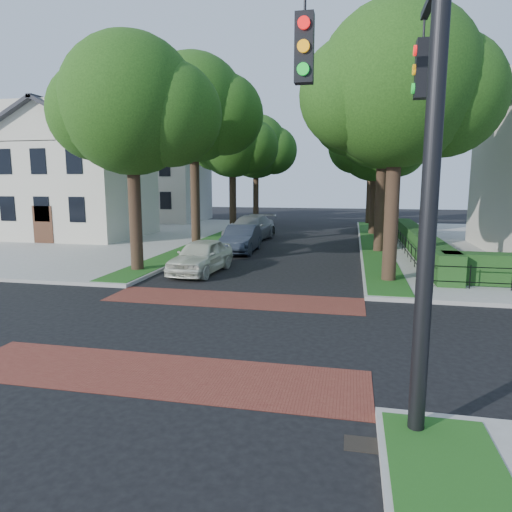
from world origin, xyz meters
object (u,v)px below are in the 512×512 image
(traffic_signal, at_px, (416,140))
(parked_car_middle, at_px, (241,239))
(parked_car_front, at_px, (201,256))
(parked_car_rear, at_px, (250,228))

(traffic_signal, relative_size, parked_car_middle, 1.66)
(traffic_signal, relative_size, parked_car_front, 1.79)
(traffic_signal, distance_m, parked_car_front, 14.67)
(traffic_signal, relative_size, parked_car_rear, 1.35)
(parked_car_front, distance_m, parked_car_middle, 6.24)
(parked_car_middle, xyz_separation_m, parked_car_rear, (-0.69, 5.39, 0.07))
(traffic_signal, xyz_separation_m, parked_car_middle, (-7.19, 18.19, -3.91))
(parked_car_front, xyz_separation_m, parked_car_rear, (-0.34, 11.62, 0.10))
(parked_car_front, xyz_separation_m, parked_car_middle, (0.34, 6.23, 0.03))
(traffic_signal, bearing_deg, parked_car_front, 122.20)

